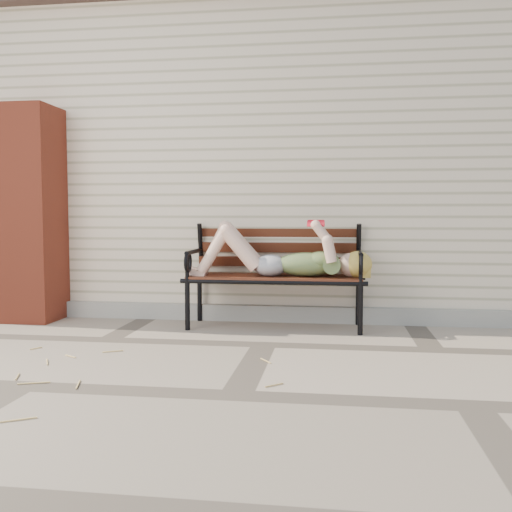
# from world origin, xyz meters

# --- Properties ---
(ground) EXTENTS (80.00, 80.00, 0.00)m
(ground) POSITION_xyz_m (0.00, 0.00, 0.00)
(ground) COLOR gray
(ground) RESTS_ON ground
(house_wall) EXTENTS (8.00, 4.00, 3.00)m
(house_wall) POSITION_xyz_m (0.00, 3.00, 1.50)
(house_wall) COLOR beige
(house_wall) RESTS_ON ground
(house_roof) EXTENTS (8.30, 4.30, 0.30)m
(house_roof) POSITION_xyz_m (0.00, 3.00, 3.15)
(house_roof) COLOR #453731
(house_roof) RESTS_ON house_wall
(foundation_strip) EXTENTS (8.00, 0.10, 0.15)m
(foundation_strip) POSITION_xyz_m (0.00, 0.97, 0.07)
(foundation_strip) COLOR #9D9A8E
(foundation_strip) RESTS_ON ground
(brick_pillar) EXTENTS (0.50, 0.50, 2.00)m
(brick_pillar) POSITION_xyz_m (-2.30, 0.75, 1.00)
(brick_pillar) COLOR #9A3722
(brick_pillar) RESTS_ON ground
(garden_bench) EXTENTS (1.67, 0.66, 1.08)m
(garden_bench) POSITION_xyz_m (0.01, 0.80, 0.61)
(garden_bench) COLOR black
(garden_bench) RESTS_ON ground
(reading_woman) EXTENTS (1.57, 0.36, 0.50)m
(reading_woman) POSITION_xyz_m (0.02, 0.66, 0.64)
(reading_woman) COLOR #0A3D4C
(reading_woman) RESTS_ON ground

